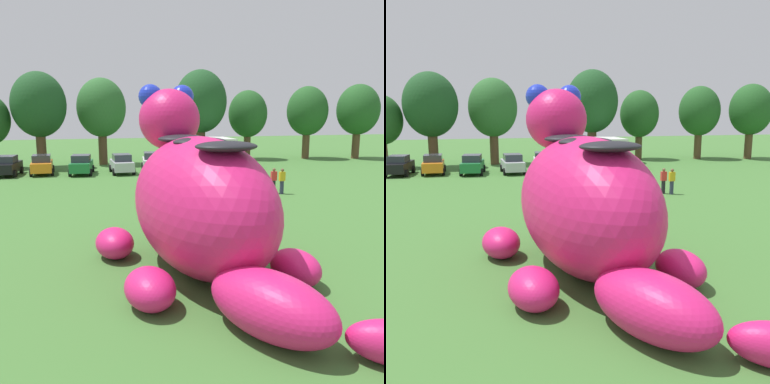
{
  "view_description": "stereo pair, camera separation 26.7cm",
  "coord_description": "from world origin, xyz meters",
  "views": [
    {
      "loc": [
        -4.88,
        -11.17,
        5.28
      ],
      "look_at": [
        -0.89,
        2.94,
        2.53
      ],
      "focal_mm": 39.3,
      "sensor_mm": 36.0,
      "label": 1
    },
    {
      "loc": [
        -4.62,
        -11.24,
        5.28
      ],
      "look_at": [
        -0.89,
        2.94,
        2.53
      ],
      "focal_mm": 39.3,
      "sensor_mm": 36.0,
      "label": 2
    }
  ],
  "objects": [
    {
      "name": "ground_plane",
      "position": [
        0.0,
        0.0,
        0.0
      ],
      "size": [
        160.0,
        160.0,
        0.0
      ],
      "primitive_type": "plane",
      "color": "#427533"
    },
    {
      "name": "giant_inflatable_creature",
      "position": [
        -0.87,
        1.92,
        2.35
      ],
      "size": [
        6.99,
        12.27,
        6.42
      ],
      "color": "#E01E6B",
      "rests_on": "ground"
    },
    {
      "name": "car_black",
      "position": [
        -10.42,
        27.55,
        0.86
      ],
      "size": [
        2.26,
        4.26,
        1.72
      ],
      "color": "black",
      "rests_on": "ground"
    },
    {
      "name": "car_orange",
      "position": [
        -7.59,
        27.61,
        0.86
      ],
      "size": [
        1.98,
        4.12,
        1.72
      ],
      "color": "orange",
      "rests_on": "ground"
    },
    {
      "name": "car_green",
      "position": [
        -4.26,
        26.68,
        0.86
      ],
      "size": [
        2.31,
        4.28,
        1.72
      ],
      "color": "#1E7238",
      "rests_on": "ground"
    },
    {
      "name": "car_silver",
      "position": [
        -0.79,
        26.36,
        0.86
      ],
      "size": [
        2.02,
        4.14,
        1.72
      ],
      "color": "#B7BABF",
      "rests_on": "ground"
    },
    {
      "name": "car_white",
      "position": [
        2.15,
        27.43,
        0.86
      ],
      "size": [
        2.34,
        4.29,
        1.72
      ],
      "color": "white",
      "rests_on": "ground"
    },
    {
      "name": "box_truck",
      "position": [
        8.73,
        27.97,
        1.6
      ],
      "size": [
        2.5,
        6.46,
        2.95
      ],
      "color": "#333842",
      "rests_on": "ground"
    },
    {
      "name": "tree_centre_left",
      "position": [
        -7.88,
        32.41,
        6.03
      ],
      "size": [
        5.19,
        5.19,
        9.22
      ],
      "color": "brown",
      "rests_on": "ground"
    },
    {
      "name": "tree_centre",
      "position": [
        -1.91,
        33.59,
        5.79
      ],
      "size": [
        4.98,
        4.98,
        8.85
      ],
      "color": "brown",
      "rests_on": "ground"
    },
    {
      "name": "tree_centre_right",
      "position": [
        8.52,
        32.82,
        6.45
      ],
      "size": [
        5.55,
        5.55,
        9.86
      ],
      "color": "brown",
      "rests_on": "ground"
    },
    {
      "name": "tree_mid_right",
      "position": [
        14.64,
        34.32,
        5.15
      ],
      "size": [
        4.44,
        4.44,
        7.88
      ],
      "color": "brown",
      "rests_on": "ground"
    },
    {
      "name": "tree_right",
      "position": [
        21.6,
        33.1,
        5.48
      ],
      "size": [
        4.72,
        4.72,
        8.37
      ],
      "color": "brown",
      "rests_on": "ground"
    },
    {
      "name": "tree_far_right",
      "position": [
        27.34,
        31.55,
        5.63
      ],
      "size": [
        4.85,
        4.85,
        8.62
      ],
      "color": "brown",
      "rests_on": "ground"
    },
    {
      "name": "spectator_near_inflatable",
      "position": [
        7.87,
        13.94,
        0.85
      ],
      "size": [
        0.38,
        0.26,
        1.71
      ],
      "color": "black",
      "rests_on": "ground"
    },
    {
      "name": "spectator_mid_field",
      "position": [
        8.31,
        13.6,
        0.85
      ],
      "size": [
        0.38,
        0.26,
        1.71
      ],
      "color": "#2D334C",
      "rests_on": "ground"
    }
  ]
}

